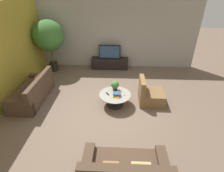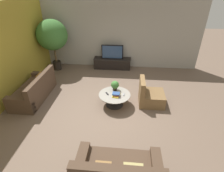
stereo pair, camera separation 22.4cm
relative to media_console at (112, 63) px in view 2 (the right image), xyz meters
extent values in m
plane|color=brown|center=(0.13, -2.94, -0.25)|extent=(24.00, 24.00, 0.00)
cube|color=#A39E93|center=(0.13, 0.32, 1.25)|extent=(7.40, 0.12, 3.00)
cube|color=gold|center=(-3.13, -2.74, 1.25)|extent=(0.12, 7.40, 3.00)
cube|color=black|center=(0.00, 0.00, -0.01)|extent=(1.65, 0.48, 0.48)
cube|color=#2D2823|center=(0.00, 0.00, 0.22)|extent=(1.68, 0.50, 0.02)
cube|color=black|center=(0.00, 0.00, 0.54)|extent=(0.97, 0.08, 0.62)
cube|color=navy|center=(0.00, -0.04, 0.54)|extent=(0.89, 0.00, 0.56)
cube|color=black|center=(0.00, 0.00, 0.24)|extent=(0.29, 0.13, 0.02)
cylinder|color=black|center=(0.34, -2.87, -0.24)|extent=(0.55, 0.55, 0.02)
cylinder|color=black|center=(0.34, -2.87, -0.05)|extent=(0.10, 0.10, 0.39)
cylinder|color=gray|center=(0.34, -2.87, 0.15)|extent=(1.00, 1.00, 0.02)
cube|color=#4C3828|center=(-2.46, -2.69, -0.04)|extent=(0.84, 1.89, 0.42)
cube|color=#4C3828|center=(-2.12, -2.69, 0.38)|extent=(0.16, 1.89, 0.42)
cube|color=#4C3828|center=(-2.46, -1.85, 0.02)|extent=(0.84, 0.20, 0.54)
cube|color=#4C3828|center=(-2.46, -3.54, 0.02)|extent=(0.84, 0.20, 0.54)
cube|color=orange|center=(-2.28, -2.37, 0.34)|extent=(0.12, 0.36, 0.33)
cube|color=#422D1E|center=(-2.28, -3.02, 0.35)|extent=(0.19, 0.40, 0.37)
cube|color=#4C3828|center=(-0.11, -5.38, 0.02)|extent=(0.20, 0.84, 0.54)
cube|color=tan|center=(0.88, -5.56, 0.33)|extent=(0.34, 0.14, 0.32)
cube|color=olive|center=(0.35, -5.56, 0.30)|extent=(0.29, 0.17, 0.28)
cube|color=brown|center=(1.53, -2.66, -0.05)|extent=(0.80, 0.76, 0.40)
cube|color=brown|center=(1.20, -2.66, 0.38)|extent=(0.14, 0.76, 0.46)
cylinder|color=black|center=(-2.51, -0.36, -0.06)|extent=(0.36, 0.36, 0.39)
cylinder|color=brown|center=(-2.51, -0.36, 0.41)|extent=(0.08, 0.08, 0.55)
ellipsoid|color=#3D7533|center=(-2.51, -0.36, 1.32)|extent=(1.28, 1.28, 1.27)
cylinder|color=black|center=(0.33, -2.62, 0.20)|extent=(0.14, 0.14, 0.09)
sphere|color=#3D7533|center=(0.33, -2.62, 0.36)|extent=(0.26, 0.26, 0.26)
cube|color=gold|center=(0.40, -2.94, 0.18)|extent=(0.25, 0.34, 0.03)
cube|color=#A32823|center=(0.41, -2.94, 0.21)|extent=(0.18, 0.22, 0.04)
cube|color=#2D4C84|center=(0.39, -2.96, 0.25)|extent=(0.24, 0.19, 0.04)
cube|color=black|center=(0.10, -2.88, 0.17)|extent=(0.12, 0.16, 0.02)
cube|color=gray|center=(0.63, -2.87, 0.17)|extent=(0.05, 0.16, 0.02)
camera|label=1|loc=(0.47, -7.49, 3.17)|focal=28.00mm
camera|label=2|loc=(0.69, -7.48, 3.17)|focal=28.00mm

